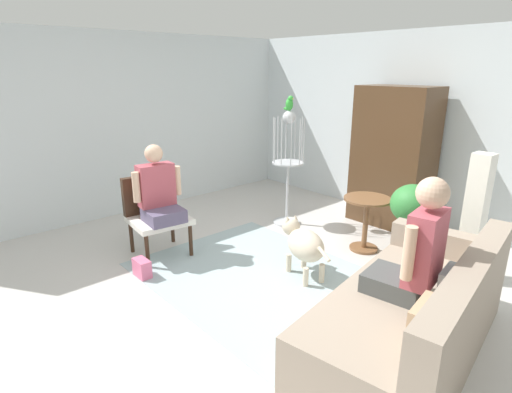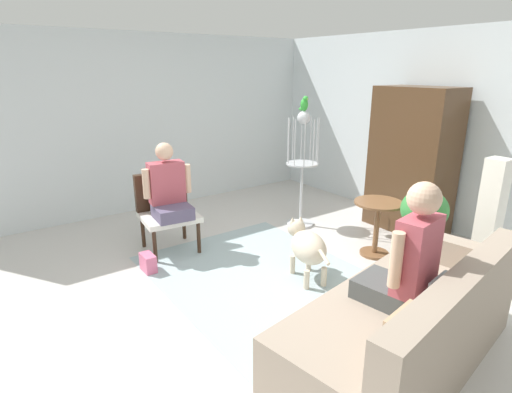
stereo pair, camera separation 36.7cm
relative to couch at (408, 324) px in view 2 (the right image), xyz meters
The scene contains 16 objects.
ground_plane 1.51m from the couch, behind, with size 6.87×6.87×0.00m, color beige.
back_wall 3.18m from the couch, 119.08° to the left, with size 6.32×0.12×2.50m, color silver.
left_wall 4.50m from the couch, behind, with size 0.12×6.11×2.50m, color silver.
area_rug 1.51m from the couch, behind, with size 2.66×1.90×0.01m, color #9EB2B7.
couch is the anchor object (origin of this frame).
armchair 2.92m from the couch, 168.87° to the right, with size 0.64×0.66×0.87m.
person_on_couch 0.51m from the couch, 136.02° to the right, with size 0.53×0.50×0.91m.
person_on_armchair 2.80m from the couch, 167.95° to the right, with size 0.48×0.54×0.82m.
round_end_table 1.79m from the couch, 135.62° to the left, with size 0.53×0.53×0.63m.
dog 1.35m from the couch, 169.40° to the left, with size 0.78×0.43×0.56m.
bird_cage_stand 2.78m from the couch, 154.35° to the left, with size 0.41×0.41×1.51m.
parrot 3.03m from the couch, 154.33° to the left, with size 0.17×0.10×0.19m.
potted_plant 1.56m from the couch, 120.38° to the left, with size 0.46×0.46×0.87m.
column_lamp 1.50m from the couch, 98.10° to the left, with size 0.20×0.20×1.27m.
armoire_cabinet 2.81m from the couch, 125.12° to the left, with size 0.98×0.56×1.81m, color #4C331E.
handbag 2.59m from the couch, 157.46° to the right, with size 0.21×0.11×0.19m, color #D8668C.
Camera 2 is at (2.88, -2.17, 2.03)m, focal length 28.87 mm.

